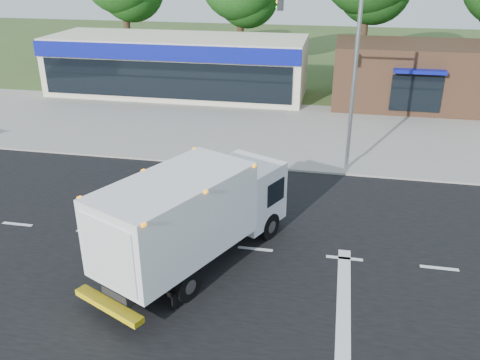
{
  "coord_description": "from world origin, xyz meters",
  "views": [
    {
      "loc": [
        2.36,
        -14.69,
        9.24
      ],
      "look_at": [
        -0.9,
        1.87,
        1.7
      ],
      "focal_mm": 38.0,
      "sensor_mm": 36.0,
      "label": 1
    }
  ],
  "objects": [
    {
      "name": "lane_markings",
      "position": [
        1.35,
        -1.35,
        0.02
      ],
      "size": [
        55.2,
        7.0,
        0.01
      ],
      "color": "silver",
      "rests_on": "road_asphalt"
    },
    {
      "name": "emergency_worker",
      "position": [
        -3.2,
        -2.87,
        0.97
      ],
      "size": [
        0.81,
        0.78,
        1.98
      ],
      "rotation": [
        0.0,
        0.0,
        0.71
      ],
      "color": "tan",
      "rests_on": "ground"
    },
    {
      "name": "ground",
      "position": [
        0.0,
        0.0,
        0.0
      ],
      "size": [
        120.0,
        120.0,
        0.0
      ],
      "primitive_type": "plane",
      "color": "#385123",
      "rests_on": "ground"
    },
    {
      "name": "ems_box_truck",
      "position": [
        -1.75,
        -1.27,
        1.91
      ],
      "size": [
        5.28,
        7.73,
        3.31
      ],
      "rotation": [
        0.0,
        0.0,
        1.13
      ],
      "color": "black",
      "rests_on": "ground"
    },
    {
      "name": "traffic_signal_pole",
      "position": [
        2.35,
        7.6,
        4.92
      ],
      "size": [
        3.51,
        0.25,
        8.0
      ],
      "color": "gray",
      "rests_on": "ground"
    },
    {
      "name": "sidewalk",
      "position": [
        0.0,
        8.2,
        0.06
      ],
      "size": [
        60.0,
        2.4,
        0.12
      ],
      "primitive_type": "cube",
      "color": "gray",
      "rests_on": "ground"
    },
    {
      "name": "road_asphalt",
      "position": [
        0.0,
        0.0,
        0.0
      ],
      "size": [
        60.0,
        14.0,
        0.02
      ],
      "primitive_type": "cube",
      "color": "black",
      "rests_on": "ground"
    },
    {
      "name": "parking_apron",
      "position": [
        0.0,
        14.0,
        0.01
      ],
      "size": [
        60.0,
        9.0,
        0.02
      ],
      "primitive_type": "cube",
      "color": "gray",
      "rests_on": "ground"
    },
    {
      "name": "brown_storefront",
      "position": [
        7.0,
        19.98,
        2.0
      ],
      "size": [
        10.0,
        6.7,
        4.0
      ],
      "color": "#382316",
      "rests_on": "ground"
    },
    {
      "name": "retail_strip_mall",
      "position": [
        -9.0,
        19.93,
        2.01
      ],
      "size": [
        18.0,
        6.2,
        4.0
      ],
      "color": "beige",
      "rests_on": "ground"
    }
  ]
}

